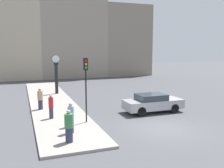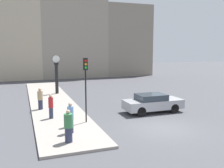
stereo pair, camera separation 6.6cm
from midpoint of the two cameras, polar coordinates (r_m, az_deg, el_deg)
name	(u,v)px [view 2 (the right image)]	position (r m, az deg, el deg)	size (l,w,h in m)	color
ground_plane	(162,128)	(15.73, 11.47, -9.90)	(120.00, 120.00, 0.00)	#47474C
sidewalk_corner	(51,101)	(23.40, -13.67, -3.79)	(3.71, 24.14, 0.14)	gray
building_row	(68,34)	(42.44, -10.08, 11.23)	(28.23, 5.00, 15.42)	#B7A88E
sedan_car	(153,103)	(19.22, 9.36, -4.25)	(4.47, 1.78, 1.41)	#9E9EA3
traffic_light_near	(86,77)	(15.66, -5.94, 1.63)	(0.26, 0.24, 4.10)	black
street_clock	(57,75)	(26.43, -12.49, 2.02)	(0.83, 0.43, 4.01)	black
pedestrian_red_top	(51,106)	(17.27, -13.68, -4.97)	(0.32, 0.32, 1.65)	#2D334C
pedestrian_blue_stripe	(71,118)	(14.16, -9.32, -7.62)	(0.35, 0.35, 1.73)	#2D334C
pedestrian_green_hoodie	(68,126)	(12.84, -9.78, -9.52)	(0.44, 0.44, 1.67)	#2D334C
pedestrian_tan_coat	(40,99)	(20.02, -15.98, -3.26)	(0.41, 0.41, 1.68)	#2D334C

